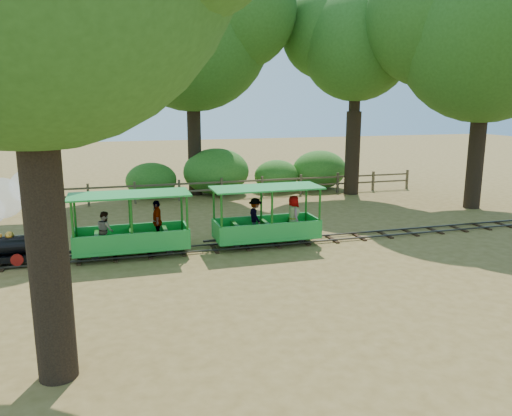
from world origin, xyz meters
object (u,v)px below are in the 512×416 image
object	(u,v)px
locomotive	(12,212)
carriage_front	(132,231)
carriage_rear	(269,221)
fence	(242,186)

from	to	relation	value
locomotive	carriage_front	xyz separation A→B (m)	(3.21, -0.07, -0.78)
carriage_front	carriage_rear	world-z (taller)	same
carriage_front	carriage_rear	distance (m)	4.24
locomotive	carriage_rear	size ratio (longest dim) A/B	0.79
locomotive	carriage_rear	distance (m)	7.49
carriage_front	fence	xyz separation A→B (m)	(5.46, 8.01, -0.19)
locomotive	fence	size ratio (longest dim) A/B	0.15
fence	carriage_rear	bearing A→B (deg)	-98.69
carriage_front	fence	bearing A→B (deg)	55.70
carriage_rear	fence	world-z (taller)	carriage_rear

